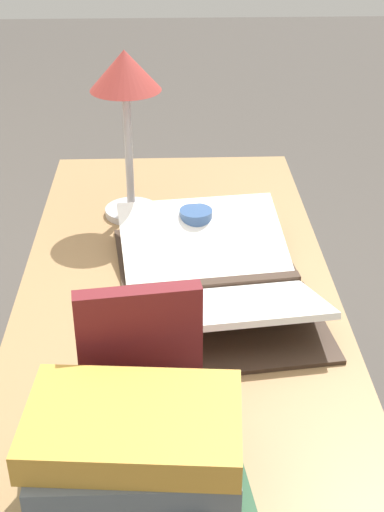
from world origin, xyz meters
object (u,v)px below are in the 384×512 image
object	(u,v)px
book_stack_tall	(135,463)
coffee_mug	(197,227)
reading_lamp	(126,89)
open_book	(214,278)
book_standing_upright	(141,362)

from	to	relation	value
book_stack_tall	coffee_mug	size ratio (longest dim) A/B	3.28
reading_lamp	coffee_mug	world-z (taller)	reading_lamp
open_book	coffee_mug	xyz separation A→B (m)	(0.19, 0.03, 0.01)
book_standing_upright	reading_lamp	size ratio (longest dim) A/B	0.63
open_book	reading_lamp	distance (m)	0.47
open_book	book_stack_tall	distance (m)	0.54
book_stack_tall	coffee_mug	world-z (taller)	book_stack_tall
open_book	book_stack_tall	xyz separation A→B (m)	(-0.52, 0.13, 0.05)
reading_lamp	book_stack_tall	bearing A→B (deg)	-177.39
open_book	book_stack_tall	size ratio (longest dim) A/B	1.78
book_stack_tall	book_standing_upright	xyz separation A→B (m)	(0.15, -0.00, 0.04)
open_book	coffee_mug	size ratio (longest dim) A/B	5.84
open_book	reading_lamp	bearing A→B (deg)	20.53
coffee_mug	reading_lamp	bearing A→B (deg)	44.96
reading_lamp	coffee_mug	distance (m)	0.33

